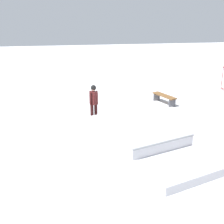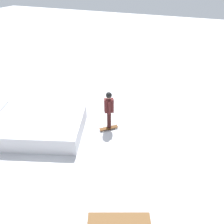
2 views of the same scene
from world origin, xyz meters
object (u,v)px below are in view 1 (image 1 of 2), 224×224
object	(u,v)px
skater	(94,100)
park_bench	(164,97)
skate_ramp	(143,138)
skateboard	(97,119)

from	to	relation	value
skater	park_bench	world-z (taller)	skater
skate_ramp	skater	size ratio (longest dim) A/B	3.45
skateboard	park_bench	world-z (taller)	park_bench
park_bench	skater	bearing A→B (deg)	-63.70
skate_ramp	skateboard	size ratio (longest dim) A/B	8.23
skater	park_bench	xyz separation A→B (m)	(-2.02, 4.09, -0.65)
skateboard	park_bench	xyz separation A→B (m)	(-1.99, 3.97, 0.28)
skateboard	park_bench	size ratio (longest dim) A/B	0.44
skate_ramp	park_bench	world-z (taller)	skate_ramp
skate_ramp	park_bench	bearing A→B (deg)	134.44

